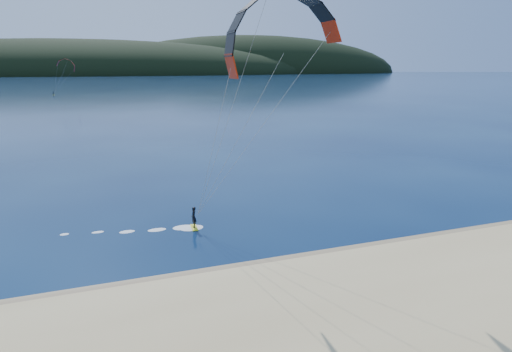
{
  "coord_description": "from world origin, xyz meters",
  "views": [
    {
      "loc": [
        -8.76,
        -19.32,
        13.24
      ],
      "look_at": [
        1.29,
        10.0,
        5.0
      ],
      "focal_mm": 29.04,
      "sensor_mm": 36.0,
      "label": 1
    }
  ],
  "objects": [
    {
      "name": "wet_sand",
      "position": [
        0.0,
        4.5,
        0.05
      ],
      "size": [
        220.0,
        2.5,
        0.1
      ],
      "color": "#7E6349",
      "rests_on": "ground"
    },
    {
      "name": "kitesurfer_far",
      "position": [
        -27.89,
        195.18,
        12.48
      ],
      "size": [
        11.83,
        7.34,
        15.97
      ],
      "color": "yellow",
      "rests_on": "ground"
    },
    {
      "name": "ground",
      "position": [
        0.0,
        0.0,
        0.0
      ],
      "size": [
        1800.0,
        1800.0,
        0.0
      ],
      "primitive_type": "plane",
      "color": "#071738",
      "rests_on": "ground"
    },
    {
      "name": "headland",
      "position": [
        0.63,
        745.28,
        0.0
      ],
      "size": [
        1200.0,
        310.0,
        140.0
      ],
      "color": "black",
      "rests_on": "ground"
    },
    {
      "name": "kitesurfer_near",
      "position": [
        2.8,
        9.27,
        13.73
      ],
      "size": [
        21.47,
        7.17,
        17.55
      ],
      "color": "yellow",
      "rests_on": "ground"
    }
  ]
}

